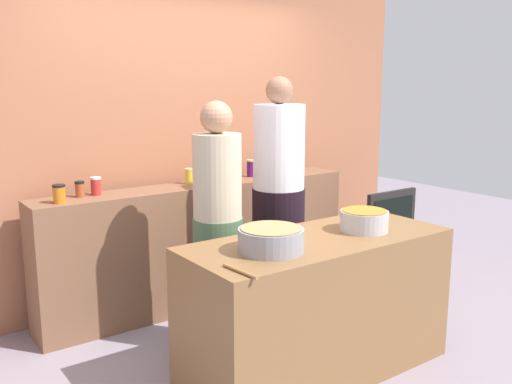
% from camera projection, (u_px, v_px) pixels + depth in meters
% --- Properties ---
extents(ground, '(12.00, 12.00, 0.00)m').
position_uv_depth(ground, '(286.00, 352.00, 3.79)').
color(ground, gray).
extents(storefront_wall, '(4.80, 0.12, 3.00)m').
position_uv_depth(storefront_wall, '(179.00, 119.00, 4.66)').
color(storefront_wall, '#A36244').
rests_on(storefront_wall, ground).
extents(display_shelf, '(2.70, 0.36, 1.00)m').
position_uv_depth(display_shelf, '(203.00, 244.00, 4.57)').
color(display_shelf, brown).
rests_on(display_shelf, ground).
extents(prep_table, '(1.70, 0.70, 0.87)m').
position_uv_depth(prep_table, '(317.00, 305.00, 3.47)').
color(prep_table, brown).
rests_on(prep_table, ground).
extents(preserve_jar_0, '(0.09, 0.09, 0.13)m').
position_uv_depth(preserve_jar_0, '(59.00, 194.00, 3.75)').
color(preserve_jar_0, orange).
rests_on(preserve_jar_0, display_shelf).
extents(preserve_jar_1, '(0.07, 0.07, 0.11)m').
position_uv_depth(preserve_jar_1, '(80.00, 189.00, 3.96)').
color(preserve_jar_1, '#9B4727').
rests_on(preserve_jar_1, display_shelf).
extents(preserve_jar_2, '(0.08, 0.08, 0.13)m').
position_uv_depth(preserve_jar_2, '(96.00, 186.00, 4.03)').
color(preserve_jar_2, '#B52B27').
rests_on(preserve_jar_2, display_shelf).
extents(preserve_jar_3, '(0.07, 0.07, 0.13)m').
position_uv_depth(preserve_jar_3, '(189.00, 176.00, 4.47)').
color(preserve_jar_3, gold).
rests_on(preserve_jar_3, display_shelf).
extents(preserve_jar_4, '(0.09, 0.09, 0.10)m').
position_uv_depth(preserve_jar_4, '(219.00, 175.00, 4.61)').
color(preserve_jar_4, '#541E49').
rests_on(preserve_jar_4, display_shelf).
extents(preserve_jar_5, '(0.08, 0.08, 0.11)m').
position_uv_depth(preserve_jar_5, '(231.00, 173.00, 4.68)').
color(preserve_jar_5, '#B63122').
rests_on(preserve_jar_5, display_shelf).
extents(preserve_jar_6, '(0.07, 0.07, 0.15)m').
position_uv_depth(preserve_jar_6, '(251.00, 168.00, 4.82)').
color(preserve_jar_6, '#4A1560').
rests_on(preserve_jar_6, display_shelf).
extents(preserve_jar_7, '(0.09, 0.09, 0.13)m').
position_uv_depth(preserve_jar_7, '(271.00, 168.00, 4.87)').
color(preserve_jar_7, '#501D4C').
rests_on(preserve_jar_7, display_shelf).
extents(cooking_pot_left, '(0.37, 0.37, 0.14)m').
position_uv_depth(cooking_pot_left, '(271.00, 240.00, 3.10)').
color(cooking_pot_left, gray).
rests_on(cooking_pot_left, prep_table).
extents(cooking_pot_center, '(0.30, 0.30, 0.13)m').
position_uv_depth(cooking_pot_center, '(364.00, 221.00, 3.54)').
color(cooking_pot_center, '#B7B7BC').
rests_on(cooking_pot_center, prep_table).
extents(wooden_spoon, '(0.04, 0.26, 0.02)m').
position_uv_depth(wooden_spoon, '(240.00, 271.00, 2.76)').
color(wooden_spoon, '#9E703D').
rests_on(wooden_spoon, prep_table).
extents(cook_with_tongs, '(0.34, 0.34, 1.68)m').
position_uv_depth(cook_with_tongs, '(218.00, 239.00, 3.74)').
color(cook_with_tongs, '#466344').
rests_on(cook_with_tongs, ground).
extents(cook_in_cap, '(0.40, 0.40, 1.84)m').
position_uv_depth(cook_in_cap, '(278.00, 212.00, 4.21)').
color(cook_in_cap, black).
rests_on(cook_in_cap, ground).
extents(chalkboard_sign, '(0.59, 0.05, 0.85)m').
position_uv_depth(chalkboard_sign, '(390.00, 237.00, 5.02)').
color(chalkboard_sign, black).
rests_on(chalkboard_sign, ground).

